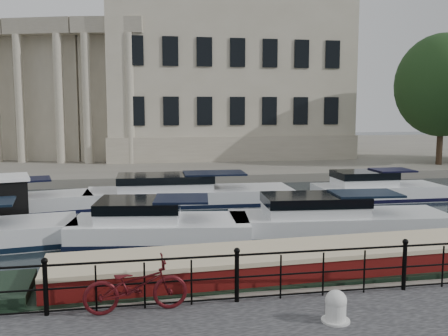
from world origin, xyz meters
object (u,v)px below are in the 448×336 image
at_px(narrowboat, 311,278).
at_px(mooring_bollard, 336,307).
at_px(harbour_hut, 1,205).
at_px(bicycle, 136,285).

bearing_deg(narrowboat, mooring_bollard, -104.20).
relative_size(mooring_bollard, narrowboat, 0.04).
height_order(narrowboat, harbour_hut, harbour_hut).
bearing_deg(harbour_hut, mooring_bollard, -66.34).
relative_size(narrowboat, harbour_hut, 4.93).
relative_size(bicycle, mooring_bollard, 3.34).
xyz_separation_m(bicycle, mooring_bollard, (3.91, -1.21, -0.26)).
height_order(mooring_bollard, harbour_hut, harbour_hut).
relative_size(bicycle, harbour_hut, 0.63).
bearing_deg(harbour_hut, narrowboat, -56.04).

